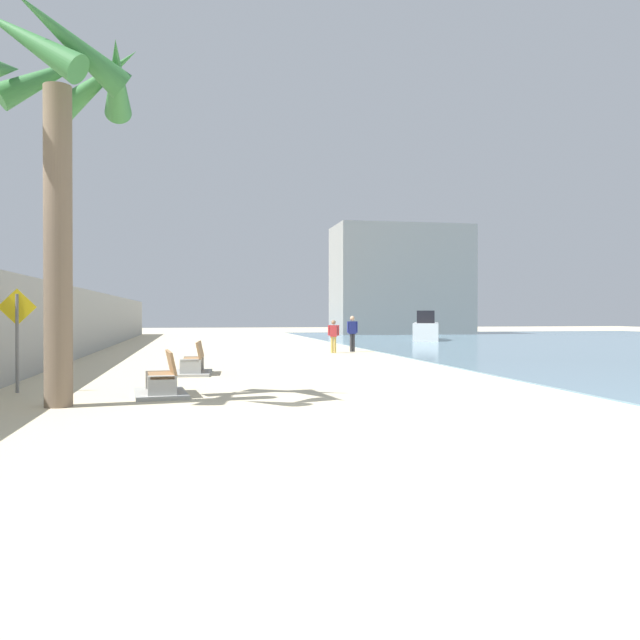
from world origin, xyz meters
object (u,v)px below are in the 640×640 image
bench_near (162,385)px  person_walking (334,334)px  bench_far (193,366)px  pedestrian_sign (17,328)px  boat_far_right (426,329)px  palm_tree (60,118)px  person_standing (352,331)px

bench_near → person_walking: size_ratio=1.44×
bench_near → person_walking: 16.48m
person_walking → bench_near: bearing=-115.3°
bench_far → pedestrian_sign: size_ratio=0.91×
bench_near → boat_far_right: 32.09m
boat_far_right → pedestrian_sign: size_ratio=2.40×
palm_tree → bench_near: palm_tree is taller
bench_far → person_standing: (7.46, 10.58, 0.77)m
person_walking → palm_tree: bearing=-118.5°
bench_far → person_walking: (6.37, 9.78, 0.64)m
bench_near → bench_far: bearing=82.5°
person_walking → person_standing: person_standing is taller
person_walking → pedestrian_sign: size_ratio=0.64×
person_standing → palm_tree: bearing=-120.2°
person_walking → bench_far: bearing=-123.1°
bench_near → bench_far: (0.68, 5.10, 0.00)m
bench_far → person_walking: bearing=56.9°
palm_tree → boat_far_right: palm_tree is taller
person_walking → pedestrian_sign: pedestrian_sign is taller
palm_tree → person_standing: 20.38m
person_walking → pedestrian_sign: bearing=-126.7°
bench_near → pedestrian_sign: size_ratio=0.92×
bench_near → boat_far_right: (16.20, 27.70, 0.57)m
pedestrian_sign → palm_tree: bearing=-60.7°
palm_tree → person_walking: 19.22m
bench_near → bench_far: 5.15m
palm_tree → bench_near: size_ratio=3.47×
bench_near → person_walking: bearing=64.7°
bench_far → person_walking: 11.69m
palm_tree → person_standing: (9.98, 17.17, -4.60)m
person_walking → boat_far_right: (9.15, 12.81, -0.07)m
bench_near → person_standing: (8.14, 15.68, 0.77)m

